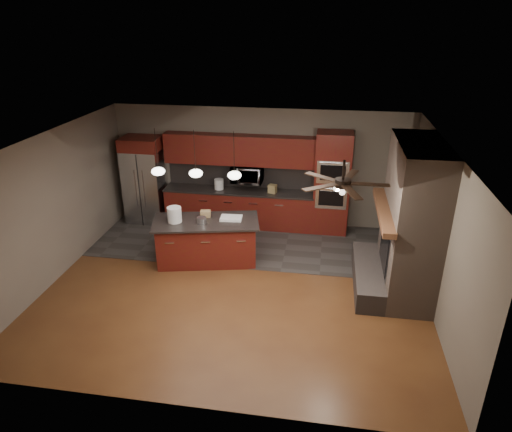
% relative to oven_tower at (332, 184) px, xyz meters
% --- Properties ---
extents(ground, '(7.00, 7.00, 0.00)m').
position_rel_oven_tower_xyz_m(ground, '(-1.70, -2.69, -1.19)').
color(ground, brown).
rests_on(ground, ground).
extents(ceiling, '(7.00, 6.00, 0.02)m').
position_rel_oven_tower_xyz_m(ceiling, '(-1.70, -2.69, 1.61)').
color(ceiling, white).
rests_on(ceiling, back_wall).
extents(back_wall, '(7.00, 0.02, 2.80)m').
position_rel_oven_tower_xyz_m(back_wall, '(-1.70, 0.31, 0.21)').
color(back_wall, '#6C6356').
rests_on(back_wall, ground).
extents(right_wall, '(0.02, 6.00, 2.80)m').
position_rel_oven_tower_xyz_m(right_wall, '(1.80, -2.69, 0.21)').
color(right_wall, '#6C6356').
rests_on(right_wall, ground).
extents(left_wall, '(0.02, 6.00, 2.80)m').
position_rel_oven_tower_xyz_m(left_wall, '(-5.20, -2.69, 0.21)').
color(left_wall, '#6C6356').
rests_on(left_wall, ground).
extents(slate_tile_patch, '(7.00, 2.40, 0.01)m').
position_rel_oven_tower_xyz_m(slate_tile_patch, '(-1.70, -0.89, -1.19)').
color(slate_tile_patch, '#383532').
rests_on(slate_tile_patch, ground).
extents(fireplace_column, '(1.30, 2.10, 2.80)m').
position_rel_oven_tower_xyz_m(fireplace_column, '(1.34, -2.29, 0.11)').
color(fireplace_column, '#705D50').
rests_on(fireplace_column, ground).
extents(back_cabinetry, '(3.59, 0.64, 2.20)m').
position_rel_oven_tower_xyz_m(back_cabinetry, '(-2.18, 0.05, -0.30)').
color(back_cabinetry, '#581013').
rests_on(back_cabinetry, ground).
extents(oven_tower, '(0.80, 0.63, 2.38)m').
position_rel_oven_tower_xyz_m(oven_tower, '(0.00, 0.00, 0.00)').
color(oven_tower, '#581013').
rests_on(oven_tower, ground).
extents(microwave, '(0.73, 0.41, 0.50)m').
position_rel_oven_tower_xyz_m(microwave, '(-1.98, 0.06, 0.11)').
color(microwave, silver).
rests_on(microwave, back_cabinetry).
extents(refrigerator, '(0.90, 0.75, 2.11)m').
position_rel_oven_tower_xyz_m(refrigerator, '(-4.48, -0.07, -0.14)').
color(refrigerator, silver).
rests_on(refrigerator, ground).
extents(kitchen_island, '(2.27, 1.39, 0.92)m').
position_rel_oven_tower_xyz_m(kitchen_island, '(-2.48, -1.87, -0.73)').
color(kitchen_island, '#581013').
rests_on(kitchen_island, ground).
extents(white_bucket, '(0.36, 0.36, 0.31)m').
position_rel_oven_tower_xyz_m(white_bucket, '(-3.09, -2.01, -0.12)').
color(white_bucket, silver).
rests_on(white_bucket, kitchen_island).
extents(paint_can, '(0.26, 0.26, 0.13)m').
position_rel_oven_tower_xyz_m(paint_can, '(-2.53, -2.00, -0.21)').
color(paint_can, '#B2B2B7').
rests_on(paint_can, kitchen_island).
extents(paint_tray, '(0.45, 0.33, 0.04)m').
position_rel_oven_tower_xyz_m(paint_tray, '(-2.00, -1.71, -0.25)').
color(paint_tray, white).
rests_on(paint_tray, kitchen_island).
extents(cardboard_box, '(0.23, 0.18, 0.13)m').
position_rel_oven_tower_xyz_m(cardboard_box, '(-2.54, -1.67, -0.21)').
color(cardboard_box, '#98794E').
rests_on(cardboard_box, kitchen_island).
extents(counter_bucket, '(0.23, 0.23, 0.25)m').
position_rel_oven_tower_xyz_m(counter_bucket, '(-2.65, 0.01, -0.17)').
color(counter_bucket, silver).
rests_on(counter_bucket, back_cabinetry).
extents(counter_box, '(0.21, 0.19, 0.20)m').
position_rel_oven_tower_xyz_m(counter_box, '(-1.36, -0.04, -0.19)').
color(counter_box, olive).
rests_on(counter_box, back_cabinetry).
extents(pendant_left, '(0.26, 0.26, 0.92)m').
position_rel_oven_tower_xyz_m(pendant_left, '(-3.35, -1.99, 0.77)').
color(pendant_left, black).
rests_on(pendant_left, ceiling).
extents(pendant_center, '(0.26, 0.26, 0.92)m').
position_rel_oven_tower_xyz_m(pendant_center, '(-2.60, -1.99, 0.77)').
color(pendant_center, black).
rests_on(pendant_center, ceiling).
extents(pendant_right, '(0.26, 0.26, 0.92)m').
position_rel_oven_tower_xyz_m(pendant_right, '(-1.85, -1.99, 0.77)').
color(pendant_right, black).
rests_on(pendant_right, ceiling).
extents(ceiling_fan, '(1.27, 1.33, 0.41)m').
position_rel_oven_tower_xyz_m(ceiling_fan, '(0.10, -3.49, 1.27)').
color(ceiling_fan, black).
rests_on(ceiling_fan, ceiling).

